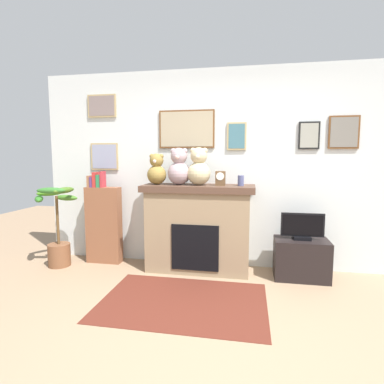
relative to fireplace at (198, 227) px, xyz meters
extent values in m
plane|color=#93775B|center=(0.39, -1.69, -0.56)|extent=(12.00, 12.00, 0.00)
cube|color=silver|center=(0.39, 0.31, 0.74)|extent=(5.20, 0.12, 2.60)
cube|color=brown|center=(-0.20, 0.23, 1.27)|extent=(0.74, 0.02, 0.50)
cube|color=tan|center=(-0.20, 0.22, 1.27)|extent=(0.70, 0.00, 0.46)
cube|color=black|center=(1.35, 0.23, 1.16)|extent=(0.25, 0.02, 0.34)
cube|color=gray|center=(1.35, 0.22, 1.16)|extent=(0.21, 0.00, 0.30)
cube|color=tan|center=(-1.39, 0.23, 1.60)|extent=(0.41, 0.02, 0.31)
cube|color=gray|center=(-1.39, 0.22, 1.60)|extent=(0.37, 0.00, 0.27)
cube|color=tan|center=(0.46, 0.23, 1.17)|extent=(0.25, 0.02, 0.35)
cube|color=#3E6C79|center=(0.46, 0.22, 1.17)|extent=(0.21, 0.00, 0.31)
cube|color=tan|center=(-1.38, 0.23, 0.91)|extent=(0.40, 0.02, 0.37)
cube|color=#8E94B0|center=(-1.38, 0.22, 0.91)|extent=(0.36, 0.00, 0.33)
cube|color=brown|center=(1.75, 0.23, 1.20)|extent=(0.35, 0.02, 0.40)
cube|color=slate|center=(1.75, 0.22, 1.20)|extent=(0.31, 0.00, 0.36)
cube|color=#8F7759|center=(0.00, 0.00, -0.05)|extent=(1.29, 0.49, 1.03)
cube|color=#503629|center=(0.00, 0.00, 0.51)|extent=(1.41, 0.55, 0.08)
cube|color=black|center=(0.00, -0.25, -0.20)|extent=(0.58, 0.02, 0.56)
cube|color=brown|center=(-1.33, 0.05, -0.03)|extent=(0.48, 0.16, 1.05)
cube|color=#976142|center=(-1.51, 0.05, 0.57)|extent=(0.03, 0.13, 0.16)
cube|color=#53346F|center=(-1.47, 0.05, 0.56)|extent=(0.04, 0.13, 0.14)
cube|color=#B82C29|center=(-1.42, 0.05, 0.59)|extent=(0.05, 0.13, 0.20)
cube|color=#297548|center=(-1.37, 0.05, 0.58)|extent=(0.05, 0.13, 0.17)
cube|color=#AA2D36|center=(-1.32, 0.05, 0.60)|extent=(0.03, 0.13, 0.22)
cylinder|color=brown|center=(-1.86, -0.21, -0.41)|extent=(0.29, 0.29, 0.30)
cylinder|color=brown|center=(-1.86, -0.21, 0.07)|extent=(0.04, 0.04, 0.65)
ellipsoid|color=#41681F|center=(-1.73, -0.22, 0.47)|extent=(0.15, 0.37, 0.08)
ellipsoid|color=#407325|center=(-1.84, -0.02, 0.34)|extent=(0.37, 0.14, 0.08)
ellipsoid|color=#40781C|center=(-2.03, -0.09, 0.41)|extent=(0.29, 0.35, 0.08)
ellipsoid|color=#2E7022|center=(-2.03, -0.32, 0.36)|extent=(0.29, 0.35, 0.08)
ellipsoid|color=#306B28|center=(-1.83, -0.35, 0.48)|extent=(0.37, 0.17, 0.08)
cube|color=black|center=(1.27, -0.05, -0.32)|extent=(0.63, 0.40, 0.48)
cube|color=black|center=(1.27, -0.05, -0.06)|extent=(0.20, 0.14, 0.04)
cube|color=black|center=(1.27, -0.05, 0.10)|extent=(0.50, 0.03, 0.28)
cube|color=black|center=(1.27, -0.07, 0.10)|extent=(0.46, 0.00, 0.24)
cube|color=#562319|center=(0.00, -0.92, -0.56)|extent=(1.66, 1.16, 0.01)
cylinder|color=#4C517A|center=(0.53, -0.02, 0.61)|extent=(0.08, 0.08, 0.13)
cube|color=brown|center=(0.28, -0.02, 0.64)|extent=(0.12, 0.08, 0.18)
cylinder|color=white|center=(0.28, -0.06, 0.66)|extent=(0.10, 0.01, 0.10)
sphere|color=olive|center=(-0.54, -0.02, 0.67)|extent=(0.25, 0.25, 0.25)
sphere|color=olive|center=(-0.54, -0.02, 0.86)|extent=(0.18, 0.18, 0.18)
sphere|color=olive|center=(-0.60, -0.02, 0.91)|extent=(0.06, 0.06, 0.06)
sphere|color=olive|center=(-0.48, -0.02, 0.91)|extent=(0.06, 0.06, 0.06)
sphere|color=beige|center=(-0.54, -0.09, 0.85)|extent=(0.05, 0.05, 0.05)
sphere|color=#A78E94|center=(-0.25, -0.02, 0.69)|extent=(0.29, 0.29, 0.29)
sphere|color=#A78E94|center=(-0.25, -0.02, 0.91)|extent=(0.21, 0.21, 0.21)
sphere|color=#A78E94|center=(-0.32, -0.02, 0.97)|extent=(0.07, 0.07, 0.07)
sphere|color=#A78E94|center=(-0.17, -0.02, 0.97)|extent=(0.07, 0.07, 0.07)
sphere|color=beige|center=(-0.25, -0.10, 0.90)|extent=(0.06, 0.06, 0.06)
sphere|color=#C5B68A|center=(0.01, -0.02, 0.69)|extent=(0.29, 0.29, 0.29)
sphere|color=#C5B68A|center=(0.01, -0.02, 0.91)|extent=(0.21, 0.21, 0.21)
sphere|color=#C5B68A|center=(-0.07, -0.02, 0.98)|extent=(0.07, 0.07, 0.07)
sphere|color=#C5B68A|center=(0.08, -0.02, 0.98)|extent=(0.07, 0.07, 0.07)
sphere|color=beige|center=(0.01, -0.10, 0.90)|extent=(0.06, 0.06, 0.06)
camera|label=1|loc=(0.63, -3.82, 0.90)|focal=28.79mm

